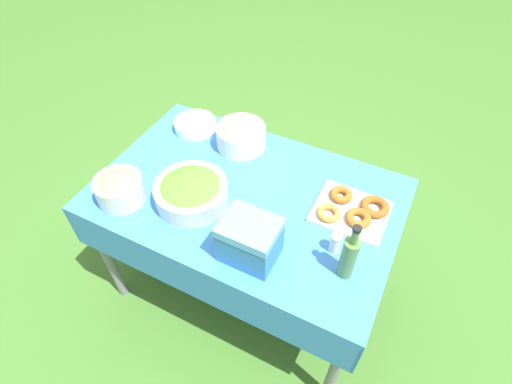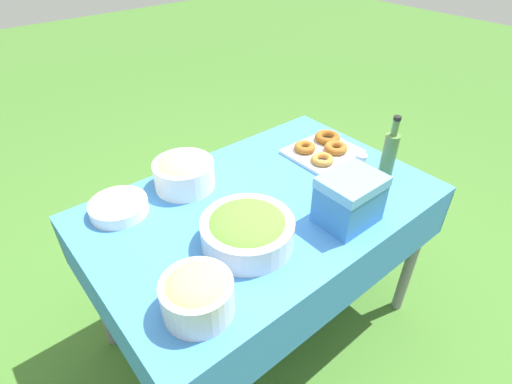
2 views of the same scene
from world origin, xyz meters
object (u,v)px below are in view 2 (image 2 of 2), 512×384
donut_platter (323,149)px  cooler_box (349,199)px  pasta_bowl (184,172)px  olive_oil_bottle (389,154)px  plate_stack (119,207)px  bread_bowl (197,294)px  salad_bowl (247,230)px

donut_platter → cooler_box: size_ratio=1.51×
pasta_bowl → donut_platter: pasta_bowl is taller
olive_oil_bottle → pasta_bowl: bearing=145.6°
plate_stack → olive_oil_bottle: size_ratio=0.79×
bread_bowl → plate_stack: bearing=88.5°
donut_platter → pasta_bowl: bearing=164.2°
plate_stack → cooler_box: 0.85m
salad_bowl → olive_oil_bottle: olive_oil_bottle is taller
pasta_bowl → olive_oil_bottle: 0.84m
plate_stack → bread_bowl: size_ratio=1.04×
salad_bowl → cooler_box: size_ratio=1.48×
salad_bowl → donut_platter: size_ratio=0.97×
plate_stack → cooler_box: bearing=-42.7°
cooler_box → olive_oil_bottle: bearing=13.7°
olive_oil_bottle → cooler_box: bearing=-166.3°
pasta_bowl → cooler_box: 0.66m
bread_bowl → cooler_box: size_ratio=0.97×
donut_platter → olive_oil_bottle: (0.06, -0.30, 0.09)m
salad_bowl → plate_stack: 0.51m
pasta_bowl → olive_oil_bottle: olive_oil_bottle is taller
salad_bowl → donut_platter: 0.69m
plate_stack → donut_platter: bearing=-11.8°
salad_bowl → bread_bowl: bearing=-155.5°
donut_platter → bread_bowl: bread_bowl is taller
olive_oil_bottle → cooler_box: olive_oil_bottle is taller
olive_oil_bottle → plate_stack: bearing=153.5°
salad_bowl → olive_oil_bottle: 0.71m
salad_bowl → pasta_bowl: 0.43m
pasta_bowl → olive_oil_bottle: bearing=-34.4°
salad_bowl → olive_oil_bottle: (0.71, -0.05, 0.05)m
cooler_box → pasta_bowl: bearing=121.2°
salad_bowl → plate_stack: size_ratio=1.46×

